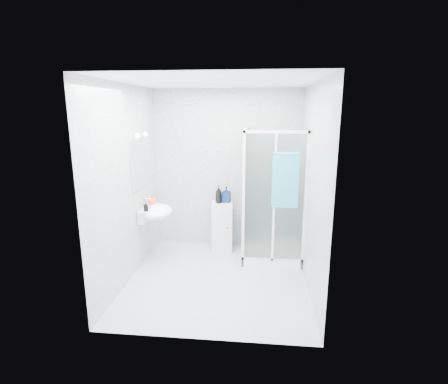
# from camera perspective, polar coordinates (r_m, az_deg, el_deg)

# --- Properties ---
(room) EXTENTS (2.40, 2.60, 2.60)m
(room) POSITION_cam_1_polar(r_m,az_deg,el_deg) (4.50, -1.09, 0.84)
(room) COLOR silver
(room) RESTS_ON ground
(shower_enclosure) EXTENTS (0.90, 0.95, 2.00)m
(shower_enclosure) POSITION_cam_1_polar(r_m,az_deg,el_deg) (5.45, 6.99, -6.35)
(shower_enclosure) COLOR white
(shower_enclosure) RESTS_ON ground
(wall_basin) EXTENTS (0.46, 0.56, 0.35)m
(wall_basin) POSITION_cam_1_polar(r_m,az_deg,el_deg) (5.26, -11.20, -3.23)
(wall_basin) COLOR white
(wall_basin) RESTS_ON ground
(mirror) EXTENTS (0.02, 0.60, 0.70)m
(mirror) POSITION_cam_1_polar(r_m,az_deg,el_deg) (5.17, -13.67, 4.36)
(mirror) COLOR white
(mirror) RESTS_ON room
(vanity_lights) EXTENTS (0.10, 0.40, 0.08)m
(vanity_lights) POSITION_cam_1_polar(r_m,az_deg,el_deg) (5.11, -13.40, 9.02)
(vanity_lights) COLOR silver
(vanity_lights) RESTS_ON room
(wall_hooks) EXTENTS (0.23, 0.06, 0.03)m
(wall_hooks) POSITION_cam_1_polar(r_m,az_deg,el_deg) (5.71, -2.07, 6.77)
(wall_hooks) COLOR silver
(wall_hooks) RESTS_ON room
(storage_cabinet) EXTENTS (0.36, 0.37, 0.80)m
(storage_cabinet) POSITION_cam_1_polar(r_m,az_deg,el_deg) (5.75, -0.33, -5.65)
(storage_cabinet) COLOR white
(storage_cabinet) RESTS_ON ground
(hand_towel) EXTENTS (0.36, 0.05, 0.77)m
(hand_towel) POSITION_cam_1_polar(r_m,az_deg,el_deg) (4.83, 9.97, 2.12)
(hand_towel) COLOR teal
(hand_towel) RESTS_ON shower_enclosure
(shampoo_bottle_a) EXTENTS (0.12, 0.12, 0.29)m
(shampoo_bottle_a) POSITION_cam_1_polar(r_m,az_deg,el_deg) (5.60, -0.88, -0.39)
(shampoo_bottle_a) COLOR black
(shampoo_bottle_a) RESTS_ON storage_cabinet
(shampoo_bottle_b) EXTENTS (0.14, 0.15, 0.26)m
(shampoo_bottle_b) POSITION_cam_1_polar(r_m,az_deg,el_deg) (5.64, 0.39, -0.40)
(shampoo_bottle_b) COLOR #0D1F4F
(shampoo_bottle_b) RESTS_ON storage_cabinet
(soap_dispenser_orange) EXTENTS (0.15, 0.15, 0.16)m
(soap_dispenser_orange) POSITION_cam_1_polar(r_m,az_deg,el_deg) (5.34, -11.62, -1.34)
(soap_dispenser_orange) COLOR #FF4E1E
(soap_dispenser_orange) RESTS_ON wall_basin
(soap_dispenser_black) EXTENTS (0.08, 0.08, 0.14)m
(soap_dispenser_black) POSITION_cam_1_polar(r_m,az_deg,el_deg) (5.08, -12.62, -2.32)
(soap_dispenser_black) COLOR black
(soap_dispenser_black) RESTS_ON wall_basin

